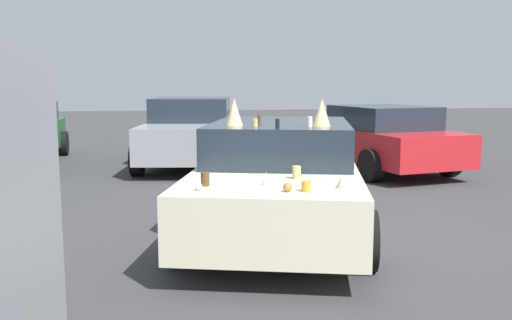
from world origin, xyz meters
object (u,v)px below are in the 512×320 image
at_px(parked_sedan_near_left, 13,133).
at_px(parked_sedan_behind_left, 374,137).
at_px(parked_sedan_far_right, 191,132).
at_px(art_car_decorated, 280,175).

xyz_separation_m(parked_sedan_near_left, parked_sedan_behind_left, (-1.97, -7.84, -0.02)).
bearing_deg(parked_sedan_far_right, parked_sedan_behind_left, 82.61).
bearing_deg(parked_sedan_behind_left, art_car_decorated, 135.01).
distance_m(parked_sedan_behind_left, parked_sedan_far_right, 4.00).
bearing_deg(art_car_decorated, parked_sedan_near_left, -128.32).
xyz_separation_m(parked_sedan_behind_left, parked_sedan_far_right, (1.06, 3.86, 0.08)).
relative_size(parked_sedan_near_left, parked_sedan_far_right, 1.07).
bearing_deg(art_car_decorated, parked_sedan_far_right, -156.02).
bearing_deg(parked_sedan_far_right, parked_sedan_near_left, -94.78).
relative_size(art_car_decorated, parked_sedan_behind_left, 1.00).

